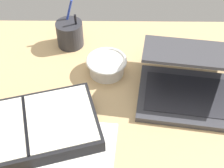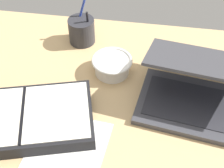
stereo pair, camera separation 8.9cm
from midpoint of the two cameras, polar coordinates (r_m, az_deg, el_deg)
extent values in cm
cube|color=tan|center=(89.78, 2.96, -7.77)|extent=(140.00, 100.00, 2.00)
cube|color=#38383D|center=(96.01, 17.57, -4.09)|extent=(36.03, 26.73, 1.80)
cube|color=#232328|center=(95.26, 17.70, -3.70)|extent=(31.20, 20.00, 0.24)
cube|color=#38383D|center=(93.58, 19.45, 3.79)|extent=(35.89, 25.75, 8.10)
cube|color=navy|center=(93.33, 19.41, 3.54)|extent=(32.94, 23.14, 6.91)
cylinder|color=silver|center=(101.19, 2.54, 3.13)|extent=(11.18, 11.18, 5.11)
torus|color=silver|center=(99.47, 2.58, 4.21)|extent=(13.16, 13.16, 1.05)
cylinder|color=#28282D|center=(112.71, -3.29, 9.58)|extent=(9.31, 9.31, 9.09)
cylinder|color=black|center=(110.78, -2.03, 10.51)|extent=(0.81, 2.63, 12.12)
cylinder|color=#233899|center=(112.39, -3.60, 12.05)|extent=(5.17, 2.46, 15.01)
cube|color=black|center=(89.32, -13.03, -6.47)|extent=(42.64, 31.67, 4.29)
cube|color=silver|center=(86.63, -7.24, -5.06)|extent=(22.51, 24.11, 0.30)
cube|color=black|center=(87.43, -13.30, -5.49)|extent=(6.28, 19.47, 0.30)
cube|color=white|center=(83.24, -5.72, -13.25)|extent=(22.44, 28.20, 0.16)
camera|label=1|loc=(0.04, -87.13, 2.96)|focal=50.00mm
camera|label=2|loc=(0.04, 92.87, -2.96)|focal=50.00mm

